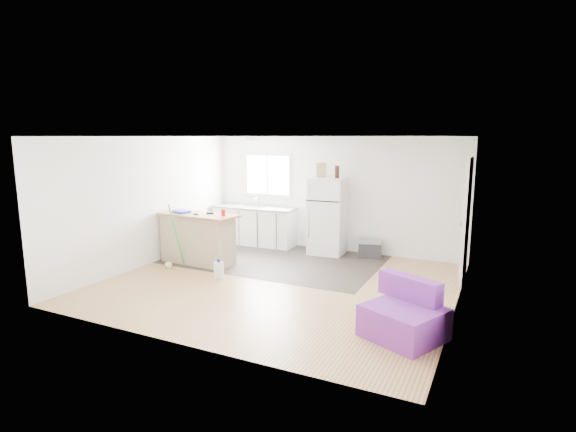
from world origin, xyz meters
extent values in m
cube|color=olive|center=(0.00, 0.00, -0.01)|extent=(5.50, 5.00, 0.01)
cube|color=white|center=(0.00, 0.00, 2.40)|extent=(5.50, 5.00, 0.01)
cube|color=white|center=(0.00, 2.50, 1.20)|extent=(5.50, 0.01, 2.40)
cube|color=white|center=(0.00, -2.50, 1.20)|extent=(5.50, 0.01, 2.40)
cube|color=white|center=(-2.75, 0.00, 1.20)|extent=(0.01, 5.00, 2.40)
cube|color=white|center=(2.75, 0.00, 1.20)|extent=(0.01, 5.00, 2.40)
cube|color=#372F29|center=(-0.73, 1.25, 0.00)|extent=(4.05, 2.50, 0.00)
cube|color=white|center=(-1.55, 2.49, 1.55)|extent=(1.18, 0.04, 0.98)
cube|color=white|center=(-1.55, 2.47, 1.55)|extent=(1.05, 0.01, 0.85)
cube|color=white|center=(-1.55, 2.46, 1.55)|extent=(0.03, 0.02, 0.85)
cube|color=white|center=(2.72, 1.55, 1.01)|extent=(0.05, 0.82, 2.03)
cube|color=white|center=(2.73, 1.55, 1.02)|extent=(0.03, 0.92, 2.10)
sphere|color=gold|center=(2.67, 1.23, 1.00)|extent=(0.07, 0.07, 0.07)
cylinder|color=white|center=(-1.20, 1.20, 2.36)|extent=(0.30, 0.30, 0.07)
cube|color=white|center=(-1.74, 2.20, 0.41)|extent=(1.87, 0.62, 0.82)
cube|color=slate|center=(-1.74, 2.20, 0.83)|extent=(1.93, 0.65, 0.04)
cube|color=silver|center=(-1.74, 2.17, 0.83)|extent=(0.52, 0.41, 0.06)
cube|color=tan|center=(-1.95, 0.40, 0.46)|extent=(1.45, 0.57, 0.92)
cube|color=tan|center=(-1.92, 0.40, 0.94)|extent=(1.59, 0.67, 0.04)
cube|color=white|center=(0.03, 2.15, 0.79)|extent=(0.73, 0.69, 1.58)
cube|color=black|center=(0.03, 1.82, 1.14)|extent=(0.70, 0.05, 0.02)
cube|color=silver|center=(-0.25, 1.82, 1.34)|extent=(0.03, 0.02, 0.28)
cube|color=silver|center=(-0.25, 1.82, 0.65)|extent=(0.03, 0.02, 0.55)
cube|color=#2D2D2F|center=(0.91, 2.23, 0.15)|extent=(0.51, 0.40, 0.30)
cube|color=gray|center=(0.91, 2.23, 0.33)|extent=(0.54, 0.43, 0.06)
cube|color=purple|center=(2.28, -1.19, 0.20)|extent=(1.08, 1.06, 0.39)
cube|color=purple|center=(2.28, -0.89, 0.54)|extent=(0.84, 0.52, 0.29)
cube|color=silver|center=(-1.05, -0.22, 0.14)|extent=(0.18, 0.16, 0.28)
cylinder|color=#1A27BA|center=(-1.05, -0.22, 0.31)|extent=(0.07, 0.07, 0.05)
cylinder|color=green|center=(-2.11, -0.03, 0.63)|extent=(0.09, 0.32, 1.18)
sphere|color=beige|center=(-2.22, -0.14, 0.06)|extent=(0.13, 0.13, 0.13)
cylinder|color=red|center=(-1.37, 0.44, 1.02)|extent=(0.10, 0.10, 0.12)
cube|color=#1528CD|center=(-2.29, 0.37, 0.98)|extent=(0.34, 0.28, 0.04)
cube|color=black|center=(-1.71, 0.49, 0.98)|extent=(0.15, 0.10, 0.03)
cube|color=black|center=(-1.89, 0.29, 0.97)|extent=(0.11, 0.06, 0.03)
cube|color=tan|center=(-0.11, 2.10, 1.73)|extent=(0.22, 0.17, 0.30)
cylinder|color=#361409|center=(0.24, 2.11, 1.71)|extent=(0.08, 0.08, 0.25)
cylinder|color=#361409|center=(0.21, 2.11, 1.71)|extent=(0.08, 0.08, 0.25)
camera|label=1|loc=(3.25, -6.37, 2.40)|focal=28.00mm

